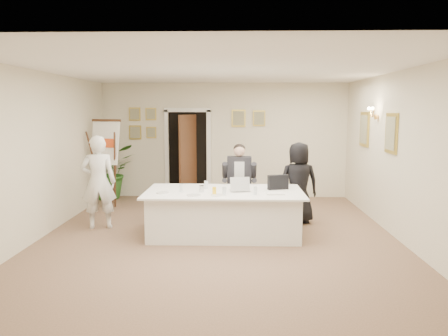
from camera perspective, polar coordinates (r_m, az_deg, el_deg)
name	(u,v)px	position (r m, az deg, el deg)	size (l,w,h in m)	color
floor	(219,237)	(7.55, -0.72, -8.96)	(7.00, 7.00, 0.00)	brown
ceiling	(218,70)	(7.27, -0.76, 12.72)	(6.00, 7.00, 0.02)	white
wall_back	(224,141)	(10.76, 0.04, 3.59)	(6.00, 0.10, 2.80)	white
wall_front	(202,197)	(3.82, -2.91, -3.77)	(6.00, 0.10, 2.80)	white
wall_left	(41,155)	(7.99, -22.79, 1.60)	(0.10, 7.00, 2.80)	white
wall_right	(400,156)	(7.76, 22.01, 1.48)	(0.10, 7.00, 2.80)	white
doorway	(188,156)	(10.68, -4.73, 1.61)	(1.14, 0.86, 2.20)	black
pictures_back_wall	(192,122)	(10.76, -4.25, 5.97)	(3.40, 0.06, 0.80)	gold
pictures_right_wall	(376,131)	(8.85, 19.25, 4.58)	(0.06, 2.20, 0.80)	gold
wall_sconce	(373,113)	(8.82, 18.91, 6.86)	(0.20, 0.30, 0.24)	gold
conference_table	(224,213)	(7.56, 0.02, -5.85)	(2.69, 1.43, 0.78)	white
seated_man	(239,181)	(8.60, 2.00, -1.75)	(0.65, 0.69, 1.51)	black
flip_chart	(109,168)	(9.92, -14.82, -0.01)	(0.69, 0.51, 1.91)	#3B2412
standing_man	(98,182)	(8.23, -16.08, -1.79)	(0.62, 0.41, 1.70)	white
standing_woman	(298,183)	(8.42, 9.69, -1.91)	(0.76, 0.49, 1.55)	black
potted_palm	(109,171)	(10.98, -14.77, -0.40)	(1.21, 1.05, 1.34)	#2B6321
laptop	(240,183)	(7.46, 2.10, -1.96)	(0.33, 0.35, 0.28)	#B7BABC
laptop_bag	(278,182)	(7.66, 7.07, -1.85)	(0.36, 0.10, 0.25)	black
paper_stack	(275,193)	(7.23, 6.72, -3.32)	(0.29, 0.20, 0.03)	white
plate_left	(163,193)	(7.34, -8.00, -3.23)	(0.22, 0.22, 0.01)	white
plate_mid	(194,195)	(7.08, -3.97, -3.57)	(0.23, 0.23, 0.01)	white
plate_near	(217,195)	(7.07, -0.88, -3.57)	(0.21, 0.21, 0.01)	white
glass_a	(181,188)	(7.40, -5.60, -2.62)	(0.06, 0.06, 0.14)	silver
glass_b	(224,191)	(7.09, 0.03, -3.02)	(0.06, 0.06, 0.14)	silver
glass_c	(255,191)	(7.14, 4.11, -2.96)	(0.06, 0.06, 0.14)	silver
glass_d	(206,185)	(7.68, -2.35, -2.20)	(0.07, 0.07, 0.14)	silver
oj_glass	(214,191)	(7.13, -1.28, -3.01)	(0.06, 0.06, 0.13)	yellow
steel_jug	(202,189)	(7.37, -2.96, -2.74)	(0.09, 0.09, 0.11)	silver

